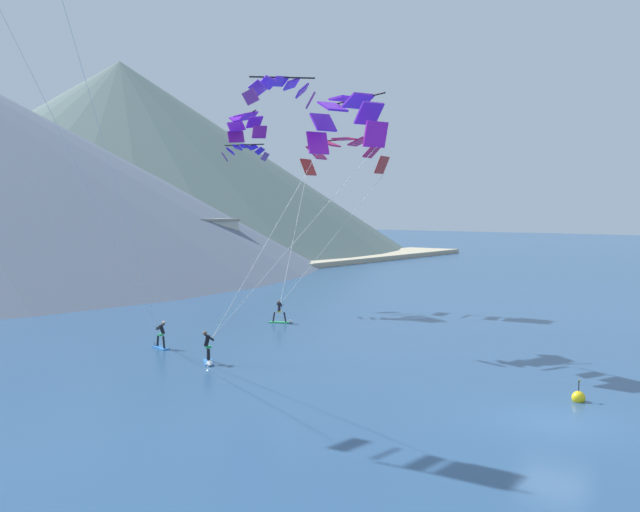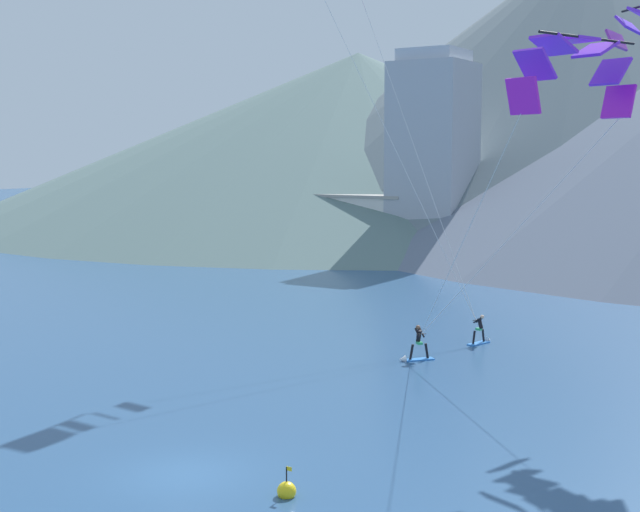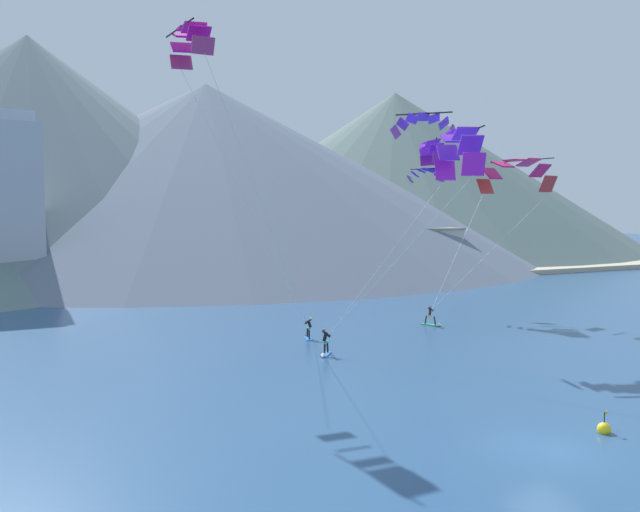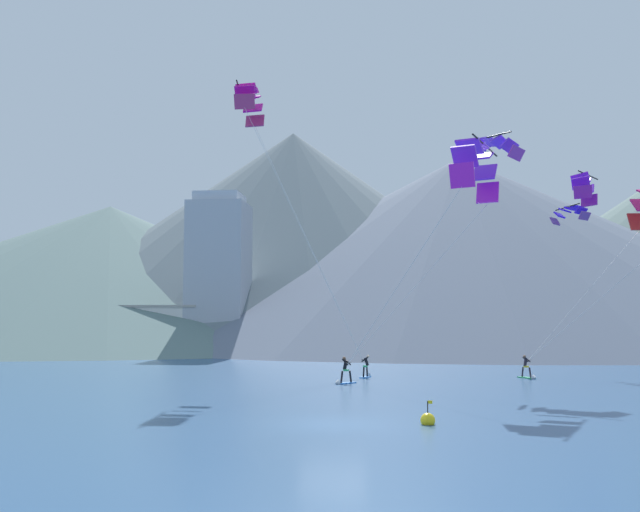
{
  "view_description": "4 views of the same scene",
  "coord_description": "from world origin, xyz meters",
  "px_view_note": "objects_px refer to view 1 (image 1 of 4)",
  "views": [
    {
      "loc": [
        -25.97,
        -9.0,
        8.0
      ],
      "look_at": [
        0.78,
        11.64,
        5.73
      ],
      "focal_mm": 40.0,
      "sensor_mm": 36.0,
      "label": 1
    },
    {
      "loc": [
        17.48,
        -20.14,
        9.75
      ],
      "look_at": [
        -3.96,
        14.13,
        5.18
      ],
      "focal_mm": 50.0,
      "sensor_mm": 36.0,
      "label": 2
    },
    {
      "loc": [
        -17.94,
        -17.45,
        9.21
      ],
      "look_at": [
        -0.8,
        18.43,
        6.3
      ],
      "focal_mm": 35.0,
      "sensor_mm": 36.0,
      "label": 3
    },
    {
      "loc": [
        2.34,
        -27.34,
        3.85
      ],
      "look_at": [
        -1.66,
        11.48,
        7.47
      ],
      "focal_mm": 40.0,
      "sensor_mm": 36.0,
      "label": 4
    }
  ],
  "objects_px": {
    "parafoil_kite_near_lead": "(344,152)",
    "race_marker_buoy": "(578,398)",
    "parafoil_kite_mid_center": "(345,118)",
    "parafoil_kite_distant_low_drift": "(245,123)",
    "kitesurfer_near_lead": "(283,316)",
    "kitesurfer_near_trail": "(159,340)",
    "kitesurfer_mid_center": "(208,354)",
    "parafoil_kite_distant_mid_solo": "(245,151)",
    "parafoil_kite_distant_high_outer": "(280,89)"
  },
  "relations": [
    {
      "from": "parafoil_kite_near_lead",
      "to": "race_marker_buoy",
      "type": "distance_m",
      "value": 33.2
    },
    {
      "from": "parafoil_kite_mid_center",
      "to": "parafoil_kite_distant_low_drift",
      "type": "height_order",
      "value": "parafoil_kite_distant_low_drift"
    },
    {
      "from": "kitesurfer_near_lead",
      "to": "kitesurfer_near_trail",
      "type": "height_order",
      "value": "kitesurfer_near_lead"
    },
    {
      "from": "kitesurfer_near_lead",
      "to": "kitesurfer_mid_center",
      "type": "height_order",
      "value": "kitesurfer_mid_center"
    },
    {
      "from": "kitesurfer_near_lead",
      "to": "parafoil_kite_near_lead",
      "type": "bearing_deg",
      "value": 11.17
    },
    {
      "from": "kitesurfer_near_trail",
      "to": "parafoil_kite_distant_mid_solo",
      "type": "relative_size",
      "value": 0.47
    },
    {
      "from": "parafoil_kite_distant_mid_solo",
      "to": "race_marker_buoy",
      "type": "relative_size",
      "value": 3.7
    },
    {
      "from": "kitesurfer_near_lead",
      "to": "parafoil_kite_distant_low_drift",
      "type": "bearing_deg",
      "value": 55.8
    },
    {
      "from": "kitesurfer_mid_center",
      "to": "parafoil_kite_distant_high_outer",
      "type": "height_order",
      "value": "parafoil_kite_distant_high_outer"
    },
    {
      "from": "parafoil_kite_distant_mid_solo",
      "to": "parafoil_kite_near_lead",
      "type": "bearing_deg",
      "value": -52.48
    },
    {
      "from": "parafoil_kite_mid_center",
      "to": "parafoil_kite_distant_mid_solo",
      "type": "xyz_separation_m",
      "value": [
        9.44,
        16.8,
        -0.42
      ]
    },
    {
      "from": "parafoil_kite_near_lead",
      "to": "race_marker_buoy",
      "type": "xyz_separation_m",
      "value": [
        -18.01,
        -24.96,
        -12.46
      ]
    },
    {
      "from": "parafoil_kite_distant_high_outer",
      "to": "parafoil_kite_distant_low_drift",
      "type": "distance_m",
      "value": 15.14
    },
    {
      "from": "kitesurfer_mid_center",
      "to": "parafoil_kite_distant_mid_solo",
      "type": "relative_size",
      "value": 0.46
    },
    {
      "from": "parafoil_kite_near_lead",
      "to": "race_marker_buoy",
      "type": "relative_size",
      "value": 12.24
    },
    {
      "from": "parafoil_kite_distant_high_outer",
      "to": "parafoil_kite_distant_mid_solo",
      "type": "height_order",
      "value": "parafoil_kite_distant_high_outer"
    },
    {
      "from": "kitesurfer_mid_center",
      "to": "parafoil_kite_mid_center",
      "type": "height_order",
      "value": "parafoil_kite_mid_center"
    },
    {
      "from": "kitesurfer_near_trail",
      "to": "kitesurfer_mid_center",
      "type": "height_order",
      "value": "kitesurfer_mid_center"
    },
    {
      "from": "kitesurfer_near_trail",
      "to": "parafoil_kite_distant_low_drift",
      "type": "height_order",
      "value": "parafoil_kite_distant_low_drift"
    },
    {
      "from": "kitesurfer_mid_center",
      "to": "kitesurfer_near_lead",
      "type": "bearing_deg",
      "value": 24.24
    },
    {
      "from": "parafoil_kite_mid_center",
      "to": "race_marker_buoy",
      "type": "xyz_separation_m",
      "value": [
        -3.64,
        -14.58,
        -12.98
      ]
    },
    {
      "from": "kitesurfer_mid_center",
      "to": "parafoil_kite_distant_high_outer",
      "type": "bearing_deg",
      "value": 19.33
    },
    {
      "from": "kitesurfer_near_lead",
      "to": "parafoil_kite_distant_high_outer",
      "type": "height_order",
      "value": "parafoil_kite_distant_high_outer"
    },
    {
      "from": "kitesurfer_mid_center",
      "to": "parafoil_kite_near_lead",
      "type": "relative_size",
      "value": 0.14
    },
    {
      "from": "kitesurfer_near_lead",
      "to": "parafoil_kite_near_lead",
      "type": "relative_size",
      "value": 0.14
    },
    {
      "from": "kitesurfer_mid_center",
      "to": "kitesurfer_near_trail",
      "type": "bearing_deg",
      "value": 76.89
    },
    {
      "from": "kitesurfer_near_trail",
      "to": "race_marker_buoy",
      "type": "xyz_separation_m",
      "value": [
        3.16,
        -22.77,
        -0.29
      ]
    },
    {
      "from": "kitesurfer_near_lead",
      "to": "race_marker_buoy",
      "type": "height_order",
      "value": "kitesurfer_near_lead"
    },
    {
      "from": "kitesurfer_near_lead",
      "to": "parafoil_kite_mid_center",
      "type": "distance_m",
      "value": 15.8
    },
    {
      "from": "parafoil_kite_distant_mid_solo",
      "to": "parafoil_kite_distant_low_drift",
      "type": "bearing_deg",
      "value": 42.6
    },
    {
      "from": "kitesurfer_near_lead",
      "to": "parafoil_kite_distant_low_drift",
      "type": "relative_size",
      "value": 0.34
    },
    {
      "from": "parafoil_kite_distant_low_drift",
      "to": "kitesurfer_near_trail",
      "type": "bearing_deg",
      "value": -150.64
    },
    {
      "from": "kitesurfer_near_lead",
      "to": "parafoil_kite_distant_low_drift",
      "type": "height_order",
      "value": "parafoil_kite_distant_low_drift"
    },
    {
      "from": "kitesurfer_near_lead",
      "to": "kitesurfer_near_trail",
      "type": "relative_size",
      "value": 0.96
    },
    {
      "from": "parafoil_kite_near_lead",
      "to": "parafoil_kite_distant_mid_solo",
      "type": "xyz_separation_m",
      "value": [
        -4.93,
        6.42,
        0.09
      ]
    },
    {
      "from": "kitesurfer_near_trail",
      "to": "kitesurfer_near_lead",
      "type": "bearing_deg",
      "value": 1.01
    },
    {
      "from": "parafoil_kite_near_lead",
      "to": "parafoil_kite_distant_mid_solo",
      "type": "relative_size",
      "value": 3.31
    },
    {
      "from": "kitesurfer_mid_center",
      "to": "parafoil_kite_distant_high_outer",
      "type": "xyz_separation_m",
      "value": [
        9.66,
        3.39,
        15.09
      ]
    },
    {
      "from": "kitesurfer_mid_center",
      "to": "parafoil_kite_distant_mid_solo",
      "type": "distance_m",
      "value": 25.48
    },
    {
      "from": "parafoil_kite_distant_high_outer",
      "to": "race_marker_buoy",
      "type": "relative_size",
      "value": 4.47
    },
    {
      "from": "kitesurfer_near_lead",
      "to": "kitesurfer_mid_center",
      "type": "bearing_deg",
      "value": -155.76
    },
    {
      "from": "parafoil_kite_distant_high_outer",
      "to": "kitesurfer_near_trail",
      "type": "bearing_deg",
      "value": 166.87
    },
    {
      "from": "kitesurfer_near_trail",
      "to": "parafoil_kite_near_lead",
      "type": "height_order",
      "value": "parafoil_kite_near_lead"
    },
    {
      "from": "parafoil_kite_near_lead",
      "to": "parafoil_kite_mid_center",
      "type": "height_order",
      "value": "parafoil_kite_mid_center"
    },
    {
      "from": "parafoil_kite_distant_mid_solo",
      "to": "kitesurfer_near_lead",
      "type": "bearing_deg",
      "value": -121.53
    },
    {
      "from": "kitesurfer_near_lead",
      "to": "parafoil_kite_distant_high_outer",
      "type": "distance_m",
      "value": 15.54
    },
    {
      "from": "kitesurfer_near_trail",
      "to": "parafoil_kite_near_lead",
      "type": "xyz_separation_m",
      "value": [
        21.16,
        2.19,
        12.17
      ]
    },
    {
      "from": "kitesurfer_near_trail",
      "to": "race_marker_buoy",
      "type": "relative_size",
      "value": 1.75
    },
    {
      "from": "parafoil_kite_mid_center",
      "to": "parafoil_kite_near_lead",
      "type": "bearing_deg",
      "value": 35.85
    },
    {
      "from": "parafoil_kite_distant_high_outer",
      "to": "parafoil_kite_distant_mid_solo",
      "type": "distance_m",
      "value": 13.46
    }
  ]
}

